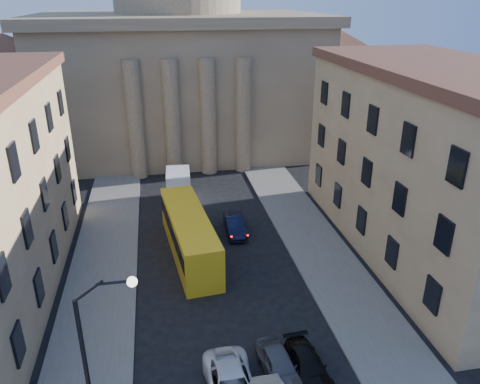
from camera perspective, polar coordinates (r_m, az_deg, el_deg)
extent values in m
cube|color=#5C5A54|center=(32.99, -17.07, -13.76)|extent=(5.00, 60.00, 0.15)
cube|color=#5C5A54|center=(34.89, 12.33, -10.98)|extent=(5.00, 60.00, 0.15)
cube|color=#7B654C|center=(65.50, -7.13, 12.94)|extent=(34.00, 26.00, 16.00)
cube|color=#7B654C|center=(64.58, -7.52, 20.29)|extent=(35.50, 27.50, 1.20)
cube|color=#7B654C|center=(66.18, -25.56, 8.79)|extent=(13.00, 13.00, 11.00)
cone|color=brown|center=(65.03, -26.71, 15.16)|extent=(26.02, 26.02, 4.00)
cube|color=#7B654C|center=(68.55, 11.21, 11.00)|extent=(13.00, 13.00, 11.00)
cone|color=brown|center=(67.45, 11.72, 17.24)|extent=(26.02, 26.02, 4.00)
cylinder|color=#7B654C|center=(52.82, -12.65, 8.47)|extent=(1.80, 1.80, 13.00)
cylinder|color=#7B654C|center=(52.81, -8.27, 8.79)|extent=(1.80, 1.80, 13.00)
cylinder|color=#7B654C|center=(53.09, -3.90, 9.05)|extent=(1.80, 1.80, 13.00)
cylinder|color=#7B654C|center=(53.68, 0.39, 9.26)|extent=(1.80, 1.80, 13.00)
cube|color=tan|center=(38.83, 22.67, 2.76)|extent=(11.00, 26.00, 14.00)
cube|color=brown|center=(37.18, 24.42, 13.36)|extent=(11.60, 26.60, 0.80)
cylinder|color=black|center=(22.72, -18.11, -20.65)|extent=(0.20, 0.20, 8.00)
cylinder|color=black|center=(19.96, -18.07, -11.47)|extent=(1.30, 0.12, 0.96)
cylinder|color=black|center=(19.67, -15.25, -10.62)|extent=(1.30, 0.12, 0.12)
sphere|color=white|center=(19.62, -13.02, -10.62)|extent=(0.44, 0.44, 0.44)
imported|color=black|center=(27.37, 8.32, -20.25)|extent=(2.04, 4.42, 1.25)
imported|color=#4D4C52|center=(27.10, 4.80, -20.32)|extent=(2.12, 4.34, 1.42)
imported|color=black|center=(40.73, -0.63, -4.06)|extent=(1.65, 4.51, 1.48)
cube|color=yellow|center=(37.36, -6.20, -5.18)|extent=(3.98, 12.33, 3.41)
cube|color=black|center=(37.10, -6.24, -4.43)|extent=(3.98, 11.68, 1.21)
cylinder|color=black|center=(34.06, -6.58, -10.51)|extent=(0.44, 1.13, 1.10)
cylinder|color=black|center=(34.40, -2.92, -9.99)|extent=(0.44, 1.13, 1.10)
cylinder|color=black|center=(41.63, -8.75, -4.00)|extent=(0.44, 1.13, 1.10)
cylinder|color=black|center=(41.91, -5.77, -3.64)|extent=(0.44, 1.13, 1.10)
cube|color=silver|center=(44.63, -7.43, -1.14)|extent=(2.32, 2.41, 2.30)
cube|color=black|center=(43.51, -7.44, -1.39)|extent=(2.11, 0.22, 1.06)
cube|color=silver|center=(46.81, -7.50, 0.74)|extent=(2.51, 4.14, 2.97)
cylinder|color=black|center=(44.60, -8.61, -2.25)|extent=(0.31, 0.88, 0.86)
cylinder|color=black|center=(44.58, -6.15, -2.12)|extent=(0.31, 0.88, 0.86)
cylinder|color=black|center=(48.11, -8.58, -0.31)|extent=(0.31, 0.88, 0.86)
cylinder|color=black|center=(48.09, -6.29, -0.19)|extent=(0.31, 0.88, 0.86)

